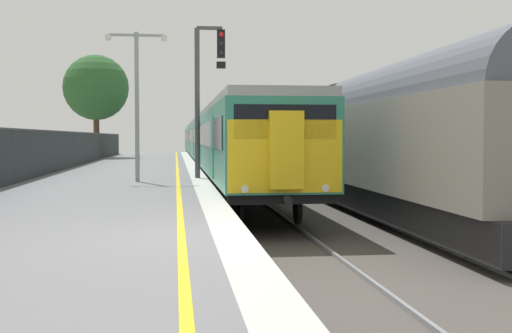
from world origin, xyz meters
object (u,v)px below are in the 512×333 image
commuter_train_at_platform (211,140)px  freight_train_adjacent_track (347,137)px  background_tree_left (96,90)px  platform_lamp_mid (137,92)px  signal_gantry (204,84)px

commuter_train_at_platform → freight_train_adjacent_track: bearing=-79.8°
freight_train_adjacent_track → background_tree_left: (-12.25, 24.48, 3.44)m
commuter_train_at_platform → background_tree_left: (-8.25, 2.19, 3.66)m
platform_lamp_mid → background_tree_left: 27.45m
commuter_train_at_platform → background_tree_left: background_tree_left is taller
commuter_train_at_platform → freight_train_adjacent_track: 22.65m
freight_train_adjacent_track → commuter_train_at_platform: bearing=100.2°
commuter_train_at_platform → signal_gantry: size_ratio=11.85×
signal_gantry → platform_lamp_mid: signal_gantry is taller
commuter_train_at_platform → platform_lamp_mid: platform_lamp_mid is taller
commuter_train_at_platform → signal_gantry: signal_gantry is taller
background_tree_left → commuter_train_at_platform: bearing=-14.9°
platform_lamp_mid → background_tree_left: bearing=99.4°
freight_train_adjacent_track → background_tree_left: background_tree_left is taller
background_tree_left → platform_lamp_mid: bearing=-80.6°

